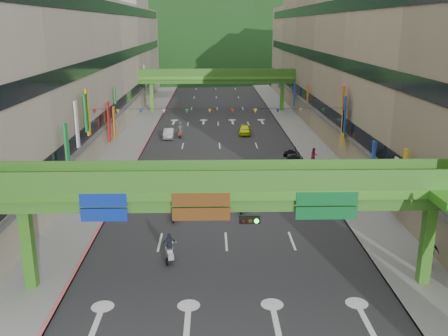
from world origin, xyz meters
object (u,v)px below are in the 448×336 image
(overpass_near, at_px, (248,203))
(scooter_rider_mid, at_px, (241,198))
(car_silver, at_px, (169,133))
(car_yellow, at_px, (245,130))
(scooter_rider_near, at_px, (174,210))
(pedestrian_red, at_px, (314,157))

(overpass_near, bearing_deg, scooter_rider_mid, 88.00)
(car_silver, xyz_separation_m, car_yellow, (10.02, 1.92, 0.05))
(scooter_rider_near, height_order, pedestrian_red, scooter_rider_near)
(scooter_rider_mid, height_order, car_silver, scooter_rider_mid)
(car_silver, xyz_separation_m, pedestrian_red, (16.34, -13.25, 0.23))
(overpass_near, distance_m, scooter_rider_mid, 12.89)
(scooter_rider_near, bearing_deg, car_yellow, 76.58)
(overpass_near, xyz_separation_m, car_silver, (-7.48, 39.12, -4.60))
(overpass_near, bearing_deg, scooter_rider_near, 114.08)
(pedestrian_red, bearing_deg, scooter_rider_near, -142.67)
(scooter_rider_near, relative_size, car_yellow, 0.49)
(scooter_rider_near, relative_size, scooter_rider_mid, 0.85)
(scooter_rider_mid, distance_m, car_silver, 28.03)
(car_yellow, bearing_deg, pedestrian_red, -63.02)
(car_silver, relative_size, pedestrian_red, 2.21)
(scooter_rider_near, distance_m, car_silver, 28.69)
(scooter_rider_near, bearing_deg, pedestrian_red, 48.39)
(car_yellow, bearing_deg, car_silver, -164.80)
(car_silver, distance_m, pedestrian_red, 21.04)
(scooter_rider_near, relative_size, car_silver, 0.51)
(overpass_near, height_order, scooter_rider_near, overpass_near)
(overpass_near, relative_size, car_silver, 7.58)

